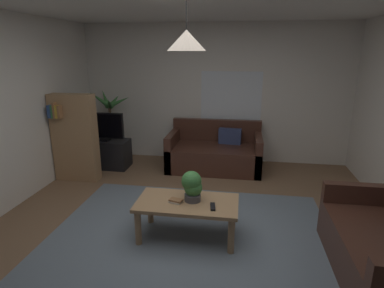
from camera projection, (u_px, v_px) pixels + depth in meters
name	position (u px, v px, depth m)	size (l,w,h in m)	color
floor	(188.00, 244.00, 3.51)	(4.91, 5.79, 0.02)	brown
rug	(184.00, 253.00, 3.32)	(3.19, 3.18, 0.01)	slate
wall_back	(214.00, 94.00, 5.93)	(5.03, 0.06, 2.53)	silver
window_pane	(231.00, 101.00, 5.88)	(1.11, 0.01, 1.06)	white
couch_under_window	(215.00, 154.00, 5.68)	(1.63, 0.90, 0.82)	#47281E
coffee_table	(187.00, 207.00, 3.54)	(1.12, 0.59, 0.44)	#A87F56
book_on_table_0	(176.00, 202.00, 3.49)	(0.13, 0.10, 0.02)	beige
book_on_table_1	(176.00, 200.00, 3.48)	(0.14, 0.09, 0.02)	#99663F
remote_on_table_0	(213.00, 207.00, 3.37)	(0.05, 0.16, 0.02)	black
potted_plant_on_table	(192.00, 184.00, 3.50)	(0.23, 0.22, 0.34)	#4C4C51
tv_stand	(104.00, 153.00, 5.76)	(0.90, 0.44, 0.50)	black
tv	(101.00, 126.00, 5.60)	(0.81, 0.16, 0.50)	black
potted_palm_corner	(111.00, 131.00, 6.10)	(0.73, 0.69, 1.37)	beige
bookshelf_corner	(75.00, 137.00, 5.07)	(0.70, 0.31, 1.40)	#A87F56
pendant_lamp	(187.00, 40.00, 3.04)	(0.38, 0.38, 0.50)	black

